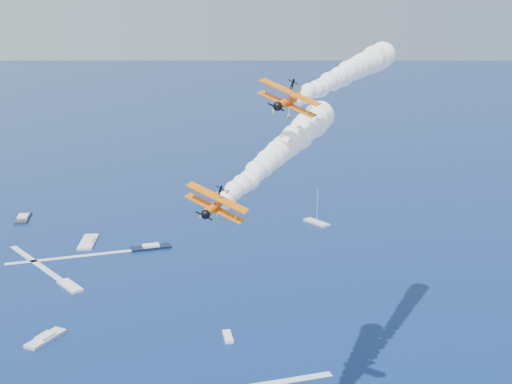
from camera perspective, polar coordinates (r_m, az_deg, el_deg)
biplane_lead at (r=101.40m, az=2.69°, el=7.48°), size 12.62×13.73×9.18m
biplane_trail at (r=81.42m, az=-3.32°, el=-1.13°), size 10.72×11.30×7.61m
smoke_trail_lead at (r=124.45m, az=7.43°, el=9.64°), size 51.49×45.45×9.08m
smoke_trail_trail at (r=103.83m, az=2.14°, el=3.48°), size 51.66×49.61×9.08m
spectator_boats at (r=196.07m, az=-16.39°, el=-7.93°), size 214.80×171.25×0.70m
boat_wakes at (r=194.01m, az=-12.69°, el=-8.03°), size 40.96×120.13×0.04m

